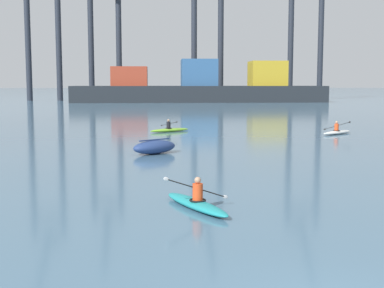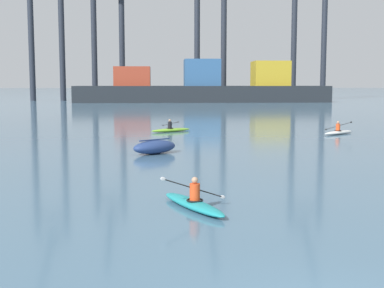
{
  "view_description": "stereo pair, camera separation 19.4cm",
  "coord_description": "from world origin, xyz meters",
  "px_view_note": "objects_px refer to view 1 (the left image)",
  "views": [
    {
      "loc": [
        -2.73,
        -7.11,
        3.64
      ],
      "look_at": [
        -0.94,
        19.45,
        0.6
      ],
      "focal_mm": 49.93,
      "sensor_mm": 36.0,
      "label": 1
    },
    {
      "loc": [
        -2.54,
        -7.12,
        3.64
      ],
      "look_at": [
        -0.94,
        19.45,
        0.6
      ],
      "focal_mm": 49.93,
      "sensor_mm": 36.0,
      "label": 2
    }
  ],
  "objects_px": {
    "gantry_crane_west_mid": "(104,18)",
    "capsized_dinghy": "(155,147)",
    "gantry_crane_east_mid": "(208,17)",
    "kayak_white": "(337,132)",
    "kayak_lime": "(170,130)",
    "gantry_crane_east": "(307,11)",
    "kayak_teal": "(196,203)",
    "container_barge": "(201,88)",
    "gantry_crane_west": "(41,3)"
  },
  "relations": [
    {
      "from": "gantry_crane_west_mid",
      "to": "kayak_white",
      "type": "distance_m",
      "value": 83.35
    },
    {
      "from": "gantry_crane_east_mid",
      "to": "capsized_dinghy",
      "type": "xyz_separation_m",
      "value": [
        -10.93,
        -84.6,
        -16.89
      ]
    },
    {
      "from": "container_barge",
      "to": "gantry_crane_west",
      "type": "height_order",
      "value": "gantry_crane_west"
    },
    {
      "from": "kayak_teal",
      "to": "container_barge",
      "type": "bearing_deg",
      "value": 85.13
    },
    {
      "from": "container_barge",
      "to": "gantry_crane_west_mid",
      "type": "distance_m",
      "value": 27.12
    },
    {
      "from": "capsized_dinghy",
      "to": "kayak_white",
      "type": "distance_m",
      "value": 16.28
    },
    {
      "from": "gantry_crane_east_mid",
      "to": "kayak_white",
      "type": "relative_size",
      "value": 11.12
    },
    {
      "from": "capsized_dinghy",
      "to": "kayak_teal",
      "type": "relative_size",
      "value": 0.82
    },
    {
      "from": "gantry_crane_east",
      "to": "kayak_teal",
      "type": "bearing_deg",
      "value": -107.43
    },
    {
      "from": "gantry_crane_east_mid",
      "to": "gantry_crane_east",
      "type": "distance_m",
      "value": 21.97
    },
    {
      "from": "kayak_lime",
      "to": "kayak_white",
      "type": "distance_m",
      "value": 12.24
    },
    {
      "from": "gantry_crane_east_mid",
      "to": "kayak_white",
      "type": "distance_m",
      "value": 76.78
    },
    {
      "from": "gantry_crane_east",
      "to": "kayak_teal",
      "type": "xyz_separation_m",
      "value": [
        -31.38,
        -99.94,
        -18.84
      ]
    },
    {
      "from": "container_barge",
      "to": "kayak_white",
      "type": "relative_size",
      "value": 16.08
    },
    {
      "from": "gantry_crane_east_mid",
      "to": "capsized_dinghy",
      "type": "height_order",
      "value": "gantry_crane_east_mid"
    },
    {
      "from": "capsized_dinghy",
      "to": "gantry_crane_east_mid",
      "type": "bearing_deg",
      "value": 82.64
    },
    {
      "from": "kayak_white",
      "to": "kayak_teal",
      "type": "bearing_deg",
      "value": -118.14
    },
    {
      "from": "gantry_crane_west_mid",
      "to": "kayak_lime",
      "type": "bearing_deg",
      "value": -81.18
    },
    {
      "from": "container_barge",
      "to": "capsized_dinghy",
      "type": "bearing_deg",
      "value": -96.59
    },
    {
      "from": "capsized_dinghy",
      "to": "container_barge",
      "type": "bearing_deg",
      "value": 83.41
    },
    {
      "from": "gantry_crane_west_mid",
      "to": "gantry_crane_east",
      "type": "height_order",
      "value": "gantry_crane_east"
    },
    {
      "from": "gantry_crane_west",
      "to": "kayak_white",
      "type": "relative_size",
      "value": 13.07
    },
    {
      "from": "gantry_crane_west_mid",
      "to": "gantry_crane_east",
      "type": "xyz_separation_m",
      "value": [
        43.22,
        -0.19,
        1.8
      ]
    },
    {
      "from": "gantry_crane_west",
      "to": "gantry_crane_east",
      "type": "bearing_deg",
      "value": 3.01
    },
    {
      "from": "kayak_teal",
      "to": "gantry_crane_west",
      "type": "bearing_deg",
      "value": 103.99
    },
    {
      "from": "gantry_crane_east_mid",
      "to": "kayak_lime",
      "type": "distance_m",
      "value": 74.76
    },
    {
      "from": "container_barge",
      "to": "gantry_crane_east",
      "type": "xyz_separation_m",
      "value": [
        23.89,
        12.09,
        16.32
      ]
    },
    {
      "from": "gantry_crane_west",
      "to": "gantry_crane_west_mid",
      "type": "height_order",
      "value": "gantry_crane_west"
    },
    {
      "from": "gantry_crane_west_mid",
      "to": "kayak_lime",
      "type": "relative_size",
      "value": 10.93
    },
    {
      "from": "kayak_teal",
      "to": "kayak_white",
      "type": "bearing_deg",
      "value": 61.86
    },
    {
      "from": "gantry_crane_east_mid",
      "to": "kayak_white",
      "type": "bearing_deg",
      "value": -88.4
    },
    {
      "from": "container_barge",
      "to": "capsized_dinghy",
      "type": "distance_m",
      "value": 76.11
    },
    {
      "from": "gantry_crane_east_mid",
      "to": "kayak_lime",
      "type": "bearing_deg",
      "value": -97.77
    },
    {
      "from": "gantry_crane_west_mid",
      "to": "kayak_teal",
      "type": "bearing_deg",
      "value": -83.26
    },
    {
      "from": "gantry_crane_east_mid",
      "to": "kayak_lime",
      "type": "relative_size",
      "value": 10.46
    },
    {
      "from": "gantry_crane_west_mid",
      "to": "kayak_white",
      "type": "bearing_deg",
      "value": -73.16
    },
    {
      "from": "gantry_crane_west",
      "to": "kayak_teal",
      "type": "distance_m",
      "value": 101.87
    },
    {
      "from": "gantry_crane_east_mid",
      "to": "gantry_crane_east",
      "type": "bearing_deg",
      "value": 8.06
    },
    {
      "from": "gantry_crane_west_mid",
      "to": "gantry_crane_east_mid",
      "type": "height_order",
      "value": "gantry_crane_west_mid"
    },
    {
      "from": "gantry_crane_west_mid",
      "to": "capsized_dinghy",
      "type": "distance_m",
      "value": 90.09
    },
    {
      "from": "gantry_crane_east_mid",
      "to": "kayak_teal",
      "type": "relative_size",
      "value": 10.04
    },
    {
      "from": "gantry_crane_east",
      "to": "kayak_lime",
      "type": "height_order",
      "value": "gantry_crane_east"
    },
    {
      "from": "kayak_teal",
      "to": "gantry_crane_east_mid",
      "type": "bearing_deg",
      "value": 84.28
    },
    {
      "from": "container_barge",
      "to": "gantry_crane_west",
      "type": "bearing_deg",
      "value": 163.85
    },
    {
      "from": "gantry_crane_west",
      "to": "kayak_lime",
      "type": "distance_m",
      "value": 78.62
    },
    {
      "from": "gantry_crane_east",
      "to": "capsized_dinghy",
      "type": "xyz_separation_m",
      "value": [
        -32.61,
        -87.67,
        -18.67
      ]
    },
    {
      "from": "gantry_crane_west",
      "to": "kayak_teal",
      "type": "relative_size",
      "value": 11.8
    },
    {
      "from": "container_barge",
      "to": "kayak_lime",
      "type": "xyz_separation_m",
      "value": [
        -7.63,
        -63.09,
        -2.52
      ]
    },
    {
      "from": "gantry_crane_east_mid",
      "to": "kayak_teal",
      "type": "xyz_separation_m",
      "value": [
        -9.7,
        -96.87,
        -17.06
      ]
    },
    {
      "from": "gantry_crane_east",
      "to": "kayak_lime",
      "type": "relative_size",
      "value": 12.3
    }
  ]
}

